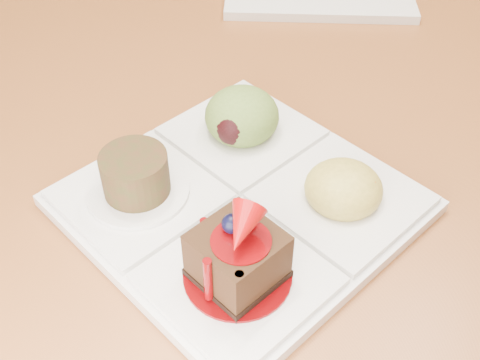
% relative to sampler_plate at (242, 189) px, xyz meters
% --- Properties ---
extents(ground, '(6.00, 6.00, 0.00)m').
position_rel_sampler_plate_xyz_m(ground, '(-0.06, 0.65, -0.77)').
color(ground, '#582C19').
extents(sampler_plate, '(0.34, 0.34, 0.10)m').
position_rel_sampler_plate_xyz_m(sampler_plate, '(0.00, 0.00, 0.00)').
color(sampler_plate, silver).
rests_on(sampler_plate, dining_table).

